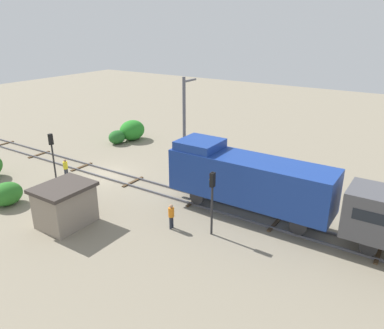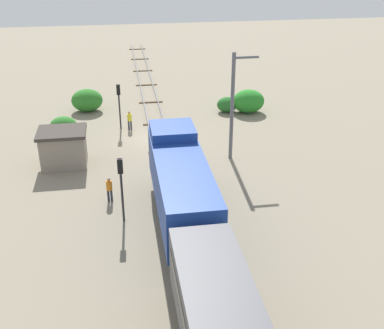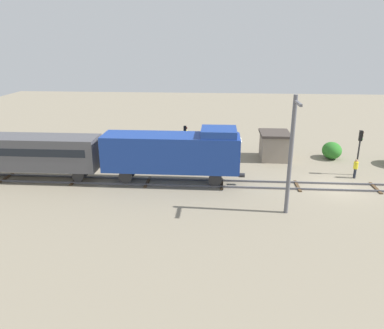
{
  "view_description": "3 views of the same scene",
  "coord_description": "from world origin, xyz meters",
  "px_view_note": "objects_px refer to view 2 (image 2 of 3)",
  "views": [
    {
      "loc": [
        21.04,
        22.83,
        12.4
      ],
      "look_at": [
        -0.2,
        8.85,
        2.72
      ],
      "focal_mm": 35.0,
      "sensor_mm": 36.0,
      "label": 1
    },
    {
      "loc": [
        3.2,
        37.68,
        15.78
      ],
      "look_at": [
        -1.48,
        8.19,
        1.27
      ],
      "focal_mm": 45.0,
      "sensor_mm": 36.0,
      "label": 2
    },
    {
      "loc": [
        -29.06,
        9.67,
        11.45
      ],
      "look_at": [
        0.89,
        11.86,
        1.39
      ],
      "focal_mm": 35.0,
      "sensor_mm": 36.0,
      "label": 3
    }
  ],
  "objects_px": {
    "traffic_signal_near": "(119,98)",
    "relay_hut": "(63,147)",
    "worker_near_track": "(130,119)",
    "catenary_mast": "(233,104)",
    "locomotive": "(181,181)",
    "traffic_signal_mid": "(121,178)",
    "worker_by_signal": "(109,188)"
  },
  "relations": [
    {
      "from": "traffic_signal_near",
      "to": "relay_hut",
      "type": "height_order",
      "value": "traffic_signal_near"
    },
    {
      "from": "traffic_signal_near",
      "to": "relay_hut",
      "type": "distance_m",
      "value": 8.06
    },
    {
      "from": "traffic_signal_near",
      "to": "worker_near_track",
      "type": "height_order",
      "value": "traffic_signal_near"
    },
    {
      "from": "catenary_mast",
      "to": "locomotive",
      "type": "bearing_deg",
      "value": 59.06
    },
    {
      "from": "traffic_signal_near",
      "to": "locomotive",
      "type": "bearing_deg",
      "value": 101.39
    },
    {
      "from": "traffic_signal_near",
      "to": "traffic_signal_mid",
      "type": "relative_size",
      "value": 0.97
    },
    {
      "from": "catenary_mast",
      "to": "relay_hut",
      "type": "relative_size",
      "value": 2.33
    },
    {
      "from": "worker_by_signal",
      "to": "relay_hut",
      "type": "height_order",
      "value": "relay_hut"
    },
    {
      "from": "traffic_signal_near",
      "to": "traffic_signal_mid",
      "type": "distance_m",
      "value": 15.23
    },
    {
      "from": "worker_near_track",
      "to": "worker_by_signal",
      "type": "relative_size",
      "value": 1.0
    },
    {
      "from": "locomotive",
      "to": "worker_by_signal",
      "type": "height_order",
      "value": "locomotive"
    },
    {
      "from": "locomotive",
      "to": "catenary_mast",
      "type": "xyz_separation_m",
      "value": [
        -5.06,
        -8.44,
        1.56
      ]
    },
    {
      "from": "traffic_signal_mid",
      "to": "worker_near_track",
      "type": "xyz_separation_m",
      "value": [
        -1.0,
        -14.86,
        -1.89
      ]
    },
    {
      "from": "worker_near_track",
      "to": "worker_by_signal",
      "type": "height_order",
      "value": "same"
    },
    {
      "from": "traffic_signal_near",
      "to": "traffic_signal_mid",
      "type": "bearing_deg",
      "value": 89.25
    },
    {
      "from": "locomotive",
      "to": "traffic_signal_near",
      "type": "bearing_deg",
      "value": -78.61
    },
    {
      "from": "locomotive",
      "to": "worker_by_signal",
      "type": "relative_size",
      "value": 6.82
    },
    {
      "from": "traffic_signal_mid",
      "to": "worker_near_track",
      "type": "height_order",
      "value": "traffic_signal_mid"
    },
    {
      "from": "traffic_signal_near",
      "to": "catenary_mast",
      "type": "distance_m",
      "value": 11.22
    },
    {
      "from": "worker_near_track",
      "to": "worker_by_signal",
      "type": "xyz_separation_m",
      "value": [
        1.8,
        12.37,
        0.0
      ]
    },
    {
      "from": "catenary_mast",
      "to": "worker_near_track",
      "type": "bearing_deg",
      "value": -43.49
    },
    {
      "from": "locomotive",
      "to": "catenary_mast",
      "type": "distance_m",
      "value": 9.96
    },
    {
      "from": "relay_hut",
      "to": "catenary_mast",
      "type": "bearing_deg",
      "value": 176.47
    },
    {
      "from": "locomotive",
      "to": "traffic_signal_near",
      "type": "xyz_separation_m",
      "value": [
        3.2,
        -15.88,
        0.04
      ]
    },
    {
      "from": "worker_near_track",
      "to": "catenary_mast",
      "type": "height_order",
      "value": "catenary_mast"
    },
    {
      "from": "worker_by_signal",
      "to": "catenary_mast",
      "type": "bearing_deg",
      "value": -18.35
    },
    {
      "from": "traffic_signal_mid",
      "to": "worker_by_signal",
      "type": "height_order",
      "value": "traffic_signal_mid"
    },
    {
      "from": "catenary_mast",
      "to": "worker_by_signal",
      "type": "bearing_deg",
      "value": 29.74
    },
    {
      "from": "traffic_signal_mid",
      "to": "relay_hut",
      "type": "distance_m",
      "value": 9.61
    },
    {
      "from": "traffic_signal_near",
      "to": "worker_by_signal",
      "type": "height_order",
      "value": "traffic_signal_near"
    },
    {
      "from": "worker_by_signal",
      "to": "catenary_mast",
      "type": "relative_size",
      "value": 0.21
    },
    {
      "from": "traffic_signal_near",
      "to": "relay_hut",
      "type": "relative_size",
      "value": 1.15
    }
  ]
}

